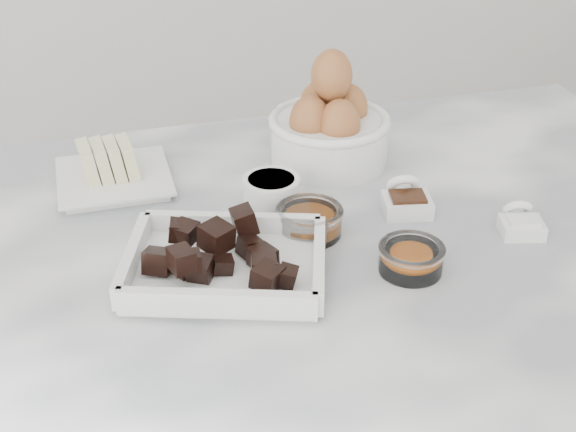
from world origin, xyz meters
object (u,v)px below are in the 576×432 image
at_px(vanilla_spoon, 406,199).
at_px(honey_bowl, 309,220).
at_px(chocolate_dish, 225,259).
at_px(butter_plate, 111,170).
at_px(sugar_ramekin, 271,192).
at_px(zest_bowl, 411,257).
at_px(salt_spoon, 521,223).
at_px(egg_bowl, 329,127).

bearing_deg(vanilla_spoon, honey_bowl, -170.38).
height_order(chocolate_dish, vanilla_spoon, chocolate_dish).
distance_m(butter_plate, sugar_ramekin, 0.22).
relative_size(sugar_ramekin, zest_bowl, 0.96).
height_order(zest_bowl, vanilla_spoon, vanilla_spoon).
distance_m(sugar_ramekin, zest_bowl, 0.21).
distance_m(sugar_ramekin, vanilla_spoon, 0.17).
relative_size(chocolate_dish, salt_spoon, 3.71).
xyz_separation_m(chocolate_dish, salt_spoon, (0.36, -0.00, -0.01)).
relative_size(honey_bowl, vanilla_spoon, 1.02).
xyz_separation_m(chocolate_dish, egg_bowl, (0.19, 0.24, 0.03)).
relative_size(zest_bowl, salt_spoon, 1.09).
height_order(egg_bowl, zest_bowl, egg_bowl).
xyz_separation_m(butter_plate, egg_bowl, (0.30, -0.01, 0.03)).
relative_size(vanilla_spoon, salt_spoon, 1.15).
distance_m(egg_bowl, zest_bowl, 0.28).
xyz_separation_m(honey_bowl, zest_bowl, (0.09, -0.10, -0.00)).
bearing_deg(zest_bowl, sugar_ramekin, 123.57).
distance_m(zest_bowl, vanilla_spoon, 0.13).
bearing_deg(zest_bowl, vanilla_spoon, 69.83).
distance_m(chocolate_dish, vanilla_spoon, 0.26).
height_order(chocolate_dish, butter_plate, butter_plate).
distance_m(chocolate_dish, zest_bowl, 0.20).
bearing_deg(zest_bowl, honey_bowl, 129.67).
bearing_deg(egg_bowl, sugar_ramekin, -135.20).
bearing_deg(chocolate_dish, butter_plate, 112.46).
bearing_deg(egg_bowl, vanilla_spoon, -71.75).
xyz_separation_m(chocolate_dish, zest_bowl, (0.20, -0.04, -0.01)).
bearing_deg(salt_spoon, chocolate_dish, 179.84).
bearing_deg(vanilla_spoon, chocolate_dish, -161.20).
xyz_separation_m(butter_plate, zest_bowl, (0.30, -0.29, -0.00)).
xyz_separation_m(chocolate_dish, butter_plate, (-0.10, 0.25, -0.00)).
height_order(egg_bowl, honey_bowl, egg_bowl).
xyz_separation_m(zest_bowl, vanilla_spoon, (0.05, 0.13, -0.00)).
xyz_separation_m(honey_bowl, vanilla_spoon, (0.13, 0.02, -0.00)).
xyz_separation_m(zest_bowl, salt_spoon, (0.16, 0.04, -0.00)).
bearing_deg(vanilla_spoon, butter_plate, 154.74).
relative_size(sugar_ramekin, salt_spoon, 1.04).
bearing_deg(egg_bowl, chocolate_dish, -129.09).
distance_m(egg_bowl, honey_bowl, 0.20).
bearing_deg(egg_bowl, honey_bowl, -114.47).
xyz_separation_m(sugar_ramekin, vanilla_spoon, (0.16, -0.05, -0.01)).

